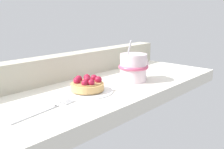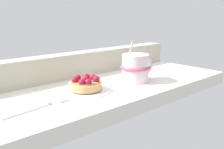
% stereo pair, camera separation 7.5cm
% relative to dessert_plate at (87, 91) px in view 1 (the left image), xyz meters
% --- Properties ---
extents(ground_plane, '(0.88, 0.34, 0.04)m').
position_rel_dessert_plate_xyz_m(ground_plane, '(0.07, 0.02, -0.02)').
color(ground_plane, silver).
extents(window_rail_back, '(0.86, 0.06, 0.08)m').
position_rel_dessert_plate_xyz_m(window_rail_back, '(0.07, 0.16, 0.04)').
color(window_rail_back, '#B2AD99').
rests_on(window_rail_back, ground_plane).
extents(dessert_plate, '(0.14, 0.14, 0.01)m').
position_rel_dessert_plate_xyz_m(dessert_plate, '(0.00, 0.00, 0.00)').
color(dessert_plate, white).
rests_on(dessert_plate, ground_plane).
extents(raspberry_tart, '(0.09, 0.09, 0.04)m').
position_rel_dessert_plate_xyz_m(raspberry_tart, '(0.00, 0.00, 0.02)').
color(raspberry_tart, tan).
rests_on(raspberry_tart, dessert_plate).
extents(coffee_mug, '(0.13, 0.09, 0.13)m').
position_rel_dessert_plate_xyz_m(coffee_mug, '(0.18, -0.02, 0.04)').
color(coffee_mug, silver).
rests_on(coffee_mug, ground_plane).
extents(dessert_fork, '(0.18, 0.04, 0.01)m').
position_rel_dessert_plate_xyz_m(dessert_fork, '(-0.16, -0.03, -0.00)').
color(dessert_fork, silver).
rests_on(dessert_fork, ground_plane).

